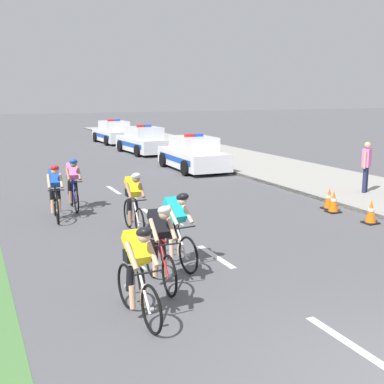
# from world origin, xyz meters

# --- Properties ---
(sidewalk_slab) EXTENTS (4.64, 60.00, 0.12)m
(sidewalk_slab) POSITION_xyz_m (7.82, 14.00, 0.06)
(sidewalk_slab) COLOR #A3A099
(sidewalk_slab) RESTS_ON ground
(kerb_edge) EXTENTS (0.16, 60.00, 0.13)m
(kerb_edge) POSITION_xyz_m (5.58, 14.00, 0.07)
(kerb_edge) COLOR #9E9E99
(kerb_edge) RESTS_ON ground
(lane_markings_centre) EXTENTS (0.14, 17.60, 0.01)m
(lane_markings_centre) POSITION_xyz_m (0.00, 5.44, 0.00)
(lane_markings_centre) COLOR white
(lane_markings_centre) RESTS_ON ground
(cyclist_lead) EXTENTS (0.44, 1.72, 1.56)m
(cyclist_lead) POSITION_xyz_m (-2.41, 3.21, 0.79)
(cyclist_lead) COLOR black
(cyclist_lead) RESTS_ON ground
(cyclist_second) EXTENTS (0.42, 1.72, 1.56)m
(cyclist_second) POSITION_xyz_m (-1.64, 4.35, 0.79)
(cyclist_second) COLOR black
(cyclist_second) RESTS_ON ground
(cyclist_third) EXTENTS (0.45, 1.72, 1.56)m
(cyclist_third) POSITION_xyz_m (-0.98, 5.22, 0.79)
(cyclist_third) COLOR black
(cyclist_third) RESTS_ON ground
(cyclist_fourth) EXTENTS (0.42, 1.72, 1.56)m
(cyclist_fourth) POSITION_xyz_m (-1.01, 7.89, 0.79)
(cyclist_fourth) COLOR black
(cyclist_fourth) RESTS_ON ground
(cyclist_fifth) EXTENTS (0.44, 1.72, 1.56)m
(cyclist_fifth) POSITION_xyz_m (-2.54, 9.94, 0.79)
(cyclist_fifth) COLOR black
(cyclist_fifth) RESTS_ON ground
(cyclist_sixth) EXTENTS (0.42, 1.72, 1.56)m
(cyclist_sixth) POSITION_xyz_m (-1.86, 10.97, 0.79)
(cyclist_sixth) COLOR black
(cyclist_sixth) RESTS_ON ground
(police_car_nearest) EXTENTS (2.08, 4.44, 1.59)m
(police_car_nearest) POSITION_xyz_m (4.45, 16.56, 0.68)
(police_car_nearest) COLOR white
(police_car_nearest) RESTS_ON ground
(police_car_second) EXTENTS (2.20, 4.50, 1.59)m
(police_car_second) POSITION_xyz_m (4.45, 23.33, 0.68)
(police_car_second) COLOR silver
(police_car_second) RESTS_ON ground
(police_car_third) EXTENTS (2.11, 4.45, 1.59)m
(police_car_third) POSITION_xyz_m (4.45, 29.61, 0.68)
(police_car_third) COLOR white
(police_car_third) RESTS_ON ground
(traffic_cone_near) EXTENTS (0.36, 0.36, 0.64)m
(traffic_cone_near) POSITION_xyz_m (4.85, 7.60, 0.31)
(traffic_cone_near) COLOR black
(traffic_cone_near) RESTS_ON ground
(traffic_cone_mid) EXTENTS (0.36, 0.36, 0.64)m
(traffic_cone_mid) POSITION_xyz_m (4.92, 6.21, 0.31)
(traffic_cone_mid) COLOR black
(traffic_cone_mid) RESTS_ON ground
(traffic_cone_far) EXTENTS (0.36, 0.36, 0.64)m
(traffic_cone_far) POSITION_xyz_m (5.01, 8.01, 0.31)
(traffic_cone_far) COLOR black
(traffic_cone_far) RESTS_ON ground
(spectator_middle) EXTENTS (0.48, 0.38, 1.68)m
(spectator_middle) POSITION_xyz_m (7.34, 9.07, 1.08)
(spectator_middle) COLOR #23284C
(spectator_middle) RESTS_ON sidewalk_slab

